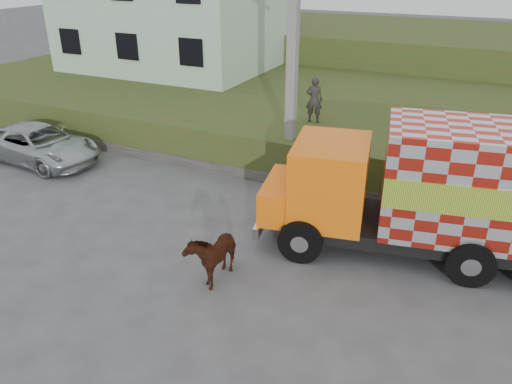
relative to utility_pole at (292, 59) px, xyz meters
The scene contains 10 objects.
ground 6.23m from the utility_pole, 77.74° to the right, with size 120.00×120.00×0.00m, color #474749.
embankment 6.42m from the utility_pole, 79.51° to the left, with size 40.00×12.00×1.50m, color #2B4F1A.
embankment_far 17.62m from the utility_pole, 86.71° to the left, with size 40.00×12.00×3.00m, color #2B4F1A.
retaining_strip 4.02m from the utility_pole, 158.20° to the right, with size 16.00×0.50×0.40m, color #595651.
building 13.07m from the utility_pole, 139.97° to the left, with size 10.00×8.00×6.00m, color #ADCAAE.
utility_pole is the anchor object (origin of this frame).
cargo_truck 6.12m from the utility_pole, 28.86° to the right, with size 8.05×3.91×3.44m.
cow 6.95m from the utility_pole, 85.00° to the right, with size 0.72×1.58×1.33m, color #33160C.
suv 9.86m from the utility_pole, 164.98° to the right, with size 2.23×4.84×1.34m, color silver.
pedestrian 2.68m from the utility_pole, 87.72° to the left, with size 0.60×0.39×1.64m, color #2F2C29.
Camera 1 is at (4.73, -9.95, 6.98)m, focal length 35.00 mm.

